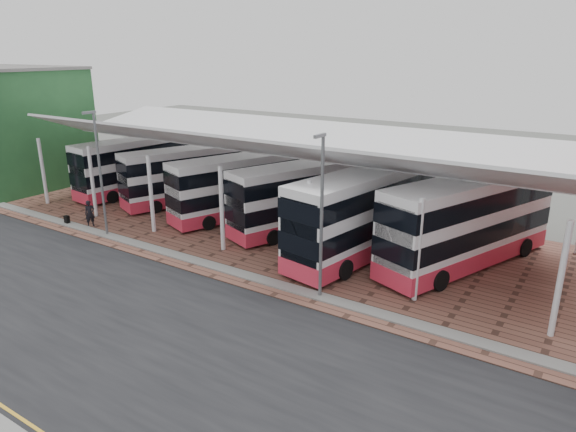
# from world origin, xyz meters

# --- Properties ---
(ground) EXTENTS (140.00, 140.00, 0.00)m
(ground) POSITION_xyz_m (0.00, 0.00, 0.00)
(ground) COLOR #51534D
(road) EXTENTS (120.00, 14.00, 0.02)m
(road) POSITION_xyz_m (0.00, -1.00, 0.01)
(road) COLOR black
(road) RESTS_ON ground
(forecourt) EXTENTS (72.00, 16.00, 0.06)m
(forecourt) POSITION_xyz_m (2.00, 13.00, 0.03)
(forecourt) COLOR brown
(forecourt) RESTS_ON ground
(north_kerb) EXTENTS (120.00, 0.80, 0.14)m
(north_kerb) POSITION_xyz_m (0.00, 6.20, 0.07)
(north_kerb) COLOR slate
(north_kerb) RESTS_ON ground
(canopy) EXTENTS (37.00, 11.63, 7.07)m
(canopy) POSITION_xyz_m (-6.00, 13.94, 5.80)
(canopy) COLOR silver
(canopy) RESTS_ON ground
(shop_green) EXTENTS (6.40, 10.20, 10.22)m
(shop_green) POSITION_xyz_m (-30.00, 10.97, 5.12)
(shop_green) COLOR #26582C
(shop_green) RESTS_ON ground
(lamp_west) EXTENTS (0.16, 0.90, 8.07)m
(lamp_west) POSITION_xyz_m (-14.00, 6.27, 4.36)
(lamp_west) COLOR slate
(lamp_west) RESTS_ON ground
(lamp_east) EXTENTS (0.16, 0.90, 8.07)m
(lamp_east) POSITION_xyz_m (2.00, 6.27, 4.36)
(lamp_east) COLOR slate
(lamp_east) RESTS_ON ground
(bus_0) EXTENTS (3.79, 11.27, 4.56)m
(bus_0) POSITION_xyz_m (-20.58, 14.97, 2.32)
(bus_0) COLOR white
(bus_0) RESTS_ON forecourt
(bus_1) EXTENTS (6.05, 10.64, 4.32)m
(bus_1) POSITION_xyz_m (-14.80, 14.92, 2.21)
(bus_1) COLOR white
(bus_1) RESTS_ON forecourt
(bus_2) EXTENTS (6.04, 10.93, 4.43)m
(bus_2) POSITION_xyz_m (-9.08, 14.33, 2.26)
(bus_2) COLOR white
(bus_2) RESTS_ON forecourt
(bus_3) EXTENTS (6.30, 11.09, 4.50)m
(bus_3) POSITION_xyz_m (-3.79, 14.45, 2.30)
(bus_3) COLOR white
(bus_3) RESTS_ON forecourt
(bus_4) EXTENTS (4.82, 12.41, 4.99)m
(bus_4) POSITION_xyz_m (1.43, 12.73, 2.54)
(bus_4) COLOR white
(bus_4) RESTS_ON forecourt
(bus_5) EXTENTS (6.89, 12.23, 4.96)m
(bus_5) POSITION_xyz_m (6.81, 14.21, 2.52)
(bus_5) COLOR white
(bus_5) RESTS_ON forecourt
(pedestrian) EXTENTS (0.64, 0.77, 1.82)m
(pedestrian) POSITION_xyz_m (-16.37, 6.84, 0.97)
(pedestrian) COLOR black
(pedestrian) RESTS_ON forecourt
(suitcase) EXTENTS (0.35, 0.25, 0.60)m
(suitcase) POSITION_xyz_m (-18.19, 6.25, 0.36)
(suitcase) COLOR black
(suitcase) RESTS_ON forecourt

